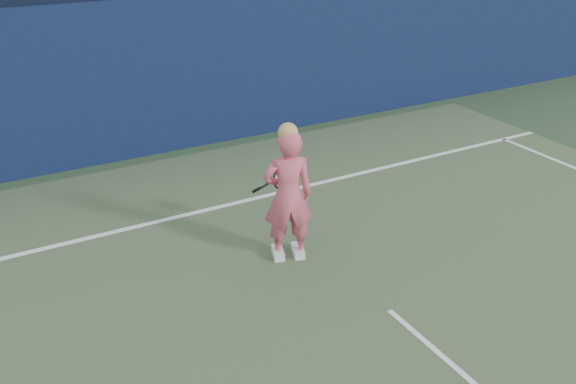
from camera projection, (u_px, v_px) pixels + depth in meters
ground at (458, 371)px, 5.44m from camera, size 80.00×80.00×0.00m
backstop_wall at (190, 71)px, 10.02m from camera, size 24.00×0.40×2.50m
player at (288, 195)px, 6.86m from camera, size 0.66×0.54×1.65m
racket at (279, 179)px, 7.30m from camera, size 0.53×0.13×0.28m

